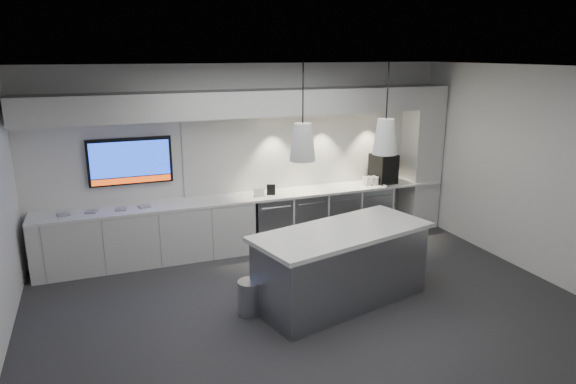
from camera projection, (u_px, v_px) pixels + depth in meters
name	position (u px, v px, depth m)	size (l,w,h in m)	color
floor	(307.00, 304.00, 6.68)	(7.00, 7.00, 0.00)	#323235
ceiling	(309.00, 67.00, 5.89)	(7.00, 7.00, 0.00)	black
wall_back	(249.00, 156.00, 8.53)	(7.00, 7.00, 0.00)	white
wall_front	(432.00, 272.00, 4.03)	(7.00, 7.00, 0.00)	white
wall_right	(528.00, 170.00, 7.49)	(7.00, 7.00, 0.00)	white
back_counter	(255.00, 197.00, 8.40)	(6.80, 0.65, 0.04)	white
left_base_cabinets	(148.00, 236.00, 7.92)	(3.30, 0.63, 0.86)	silver
fridge_unit_a	(270.00, 221.00, 8.61)	(0.60, 0.61, 0.85)	gray
fridge_unit_b	(305.00, 217.00, 8.83)	(0.60, 0.61, 0.85)	gray
fridge_unit_c	(338.00, 213.00, 9.04)	(0.60, 0.61, 0.85)	gray
fridge_unit_d	(369.00, 209.00, 9.26)	(0.60, 0.61, 0.85)	gray
backsplash	(315.00, 148.00, 8.92)	(4.60, 0.03, 1.30)	silver
soffit	(253.00, 103.00, 8.03)	(6.90, 0.60, 0.40)	silver
column	(421.00, 157.00, 9.42)	(0.55, 0.55, 2.60)	silver
wall_tv	(130.00, 161.00, 7.82)	(1.25, 0.07, 0.72)	black
island	(341.00, 266.00, 6.63)	(2.52, 1.55, 0.99)	gray
bin	(250.00, 297.00, 6.38)	(0.31, 0.31, 0.44)	gray
coffee_machine	(383.00, 167.00, 9.18)	(0.42, 0.58, 0.68)	black
sign_black	(271.00, 190.00, 8.40)	(0.14, 0.02, 0.18)	black
sign_white	(259.00, 192.00, 8.31)	(0.18, 0.02, 0.14)	white
cup_cluster	(371.00, 181.00, 9.07)	(0.26, 0.17, 0.14)	white
tray_a	(63.00, 214.00, 7.37)	(0.16, 0.16, 0.03)	#9D9D9D
tray_b	(92.00, 212.00, 7.50)	(0.16, 0.16, 0.03)	#9D9D9D
tray_c	(121.00, 209.00, 7.63)	(0.16, 0.16, 0.03)	#9D9D9D
tray_d	(144.00, 206.00, 7.76)	(0.16, 0.16, 0.03)	#9D9D9D
pendant_left	(303.00, 142.00, 6.00)	(0.31, 0.31, 1.14)	silver
pendant_right	(385.00, 136.00, 6.39)	(0.31, 0.31, 1.14)	silver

